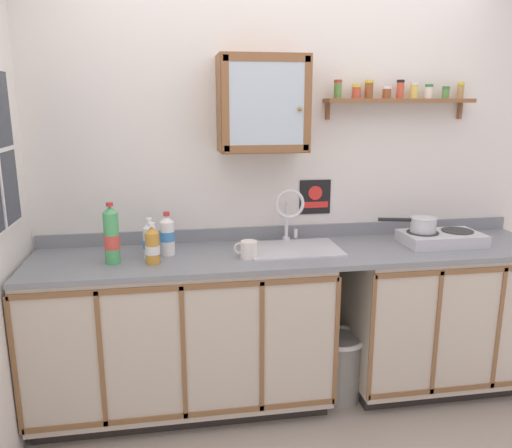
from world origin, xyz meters
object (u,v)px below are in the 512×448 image
bottle_soda_green_0 (112,236)px  wall_cabinet (263,104)px  hot_plate_stove (441,238)px  bottle_opaque_white_2 (167,235)px  saucepan (422,224)px  mug (249,250)px  bottle_water_clear_1 (150,241)px  trash_bin (338,364)px  sink (293,251)px  warning_sign (315,197)px  bottle_juice_amber_3 (152,246)px

bottle_soda_green_0 → wall_cabinet: wall_cabinet is taller
hot_plate_stove → bottle_opaque_white_2: bottle_opaque_white_2 is taller
saucepan → mug: bearing=-174.0°
bottle_water_clear_1 → trash_bin: bottle_water_clear_1 is taller
sink → bottle_water_clear_1: sink is taller
bottle_soda_green_0 → saucepan: bearing=2.5°
hot_plate_stove → bottle_opaque_white_2: size_ratio=1.92×
warning_sign → bottle_soda_green_0: bearing=-163.6°
bottle_water_clear_1 → mug: bottle_water_clear_1 is taller
saucepan → bottle_juice_amber_3: size_ratio=1.54×
bottle_opaque_white_2 → wall_cabinet: wall_cabinet is taller
bottle_opaque_white_2 → wall_cabinet: (0.56, 0.12, 0.71)m
hot_plate_stove → mug: size_ratio=3.66×
sink → warning_sign: warning_sign is taller
warning_sign → sink: bearing=-127.5°
sink → mug: 0.32m
sink → trash_bin: size_ratio=1.33×
bottle_opaque_white_2 → warning_sign: warning_sign is taller
bottle_soda_green_0 → trash_bin: (1.28, 0.00, -0.86)m
sink → wall_cabinet: 0.86m
trash_bin → saucepan: bearing=8.3°
bottle_opaque_white_2 → bottle_juice_amber_3: bottle_opaque_white_2 is taller
bottle_opaque_white_2 → bottle_water_clear_1: bearing=-156.1°
bottle_water_clear_1 → bottle_opaque_white_2: 0.11m
trash_bin → bottle_soda_green_0: bearing=-179.8°
wall_cabinet → trash_bin: 1.62m
hot_plate_stove → mug: 1.20m
bottle_water_clear_1 → saucepan: bearing=0.6°
saucepan → mug: (-1.07, -0.11, -0.07)m
bottle_juice_amber_3 → warning_sign: 1.09m
saucepan → warning_sign: size_ratio=1.59×
bottle_opaque_white_2 → sink: bearing=-0.5°
bottle_soda_green_0 → mug: bearing=-2.7°
sink → trash_bin: sink is taller
sink → warning_sign: size_ratio=2.45×
bottle_juice_amber_3 → bottle_opaque_white_2: bearing=62.5°
bottle_opaque_white_2 → trash_bin: bearing=-5.8°
bottle_soda_green_0 → bottle_opaque_white_2: (0.29, 0.10, -0.03)m
sink → wall_cabinet: size_ratio=0.99×
saucepan → wall_cabinet: wall_cabinet is taller
sink → bottle_opaque_white_2: size_ratio=2.15×
sink → bottle_juice_amber_3: (-0.80, -0.14, 0.11)m
bottle_soda_green_0 → warning_sign: bearing=16.4°
bottle_soda_green_0 → bottle_water_clear_1: bottle_soda_green_0 is taller
sink → bottle_soda_green_0: sink is taller
bottle_water_clear_1 → warning_sign: 1.07m
sink → bottle_opaque_white_2: bearing=179.5°
bottle_juice_amber_3 → trash_bin: (1.07, 0.05, -0.81)m
hot_plate_stove → bottle_water_clear_1: (-1.73, 0.01, 0.06)m
wall_cabinet → warning_sign: wall_cabinet is taller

